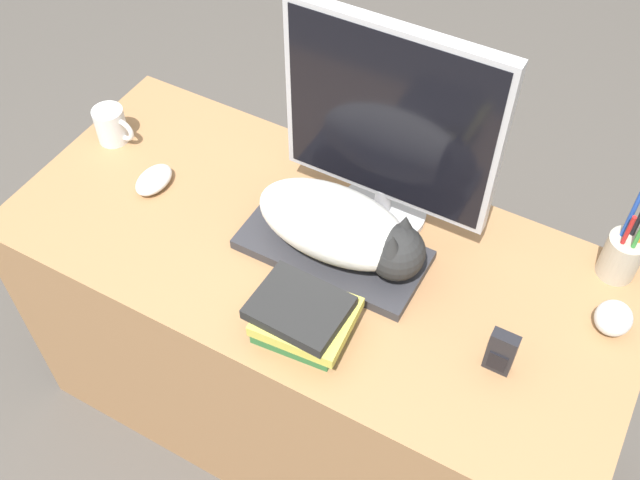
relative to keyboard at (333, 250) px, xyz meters
name	(u,v)px	position (x,y,z in m)	size (l,w,h in m)	color
desk	(317,341)	(-0.03, -0.01, -0.37)	(1.36, 0.61, 0.71)	#9E7047
keyboard	(333,250)	(0.00, 0.00, 0.00)	(0.39, 0.19, 0.02)	#2D2D33
cat	(344,228)	(0.02, 0.00, 0.08)	(0.37, 0.17, 0.14)	white
monitor	(389,126)	(0.04, 0.15, 0.24)	(0.45, 0.20, 0.48)	#B7B7BC
computer_mouse	(154,180)	(-0.45, -0.02, 0.01)	(0.07, 0.10, 0.04)	silver
coffee_mug	(112,125)	(-0.63, 0.06, 0.03)	(0.10, 0.07, 0.09)	silver
pen_cup	(622,254)	(0.53, 0.24, 0.05)	(0.08, 0.08, 0.23)	#B2A893
baseball	(613,318)	(0.56, 0.09, 0.02)	(0.07, 0.07, 0.07)	silver
phone	(501,352)	(0.40, -0.09, 0.04)	(0.05, 0.03, 0.11)	black
book_stack	(302,318)	(0.04, -0.20, 0.03)	(0.20, 0.17, 0.09)	#2D6B38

